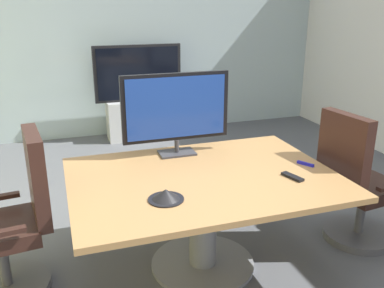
# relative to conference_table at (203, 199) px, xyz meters

# --- Properties ---
(ground_plane) EXTENTS (7.80, 7.80, 0.00)m
(ground_plane) POSITION_rel_conference_table_xyz_m (-0.07, 0.15, -0.55)
(ground_plane) COLOR #515459
(wall_back_glass_partition) EXTENTS (6.30, 0.10, 2.69)m
(wall_back_glass_partition) POSITION_rel_conference_table_xyz_m (-0.07, 3.55, 0.80)
(wall_back_glass_partition) COLOR #9EB2B7
(wall_back_glass_partition) RESTS_ON ground
(conference_table) EXTENTS (1.82, 1.32, 0.72)m
(conference_table) POSITION_rel_conference_table_xyz_m (0.00, 0.00, 0.00)
(conference_table) COLOR olive
(conference_table) RESTS_ON ground
(office_chair_left) EXTENTS (0.62, 0.60, 1.09)m
(office_chair_left) POSITION_rel_conference_table_xyz_m (-1.25, 0.15, -0.09)
(office_chair_left) COLOR #4C4C51
(office_chair_left) RESTS_ON ground
(office_chair_right) EXTENTS (0.62, 0.60, 1.09)m
(office_chair_right) POSITION_rel_conference_table_xyz_m (1.25, -0.06, -0.09)
(office_chair_right) COLOR #4C4C51
(office_chair_right) RESTS_ON ground
(tv_monitor) EXTENTS (0.84, 0.18, 0.64)m
(tv_monitor) POSITION_rel_conference_table_xyz_m (-0.05, 0.49, 0.53)
(tv_monitor) COLOR #333338
(tv_monitor) RESTS_ON conference_table
(wall_display_unit) EXTENTS (1.20, 0.36, 1.31)m
(wall_display_unit) POSITION_rel_conference_table_xyz_m (0.20, 3.19, -0.11)
(wall_display_unit) COLOR #B7BABC
(wall_display_unit) RESTS_ON ground
(conference_phone) EXTENTS (0.22, 0.22, 0.07)m
(conference_phone) POSITION_rel_conference_table_xyz_m (-0.34, -0.28, 0.21)
(conference_phone) COLOR black
(conference_phone) RESTS_ON conference_table
(remote_control) EXTENTS (0.09, 0.18, 0.02)m
(remote_control) POSITION_rel_conference_table_xyz_m (0.56, -0.23, 0.18)
(remote_control) COLOR black
(remote_control) RESTS_ON conference_table
(whiteboard_marker) EXTENTS (0.08, 0.12, 0.02)m
(whiteboard_marker) POSITION_rel_conference_table_xyz_m (0.78, -0.05, 0.18)
(whiteboard_marker) COLOR #1919A5
(whiteboard_marker) RESTS_ON conference_table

